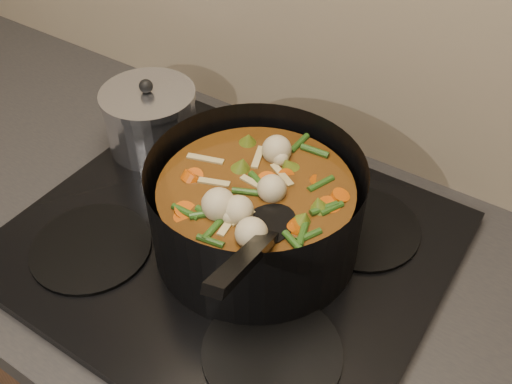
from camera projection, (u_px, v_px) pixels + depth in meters
The scene contains 3 objects.
stovetop at pixel (229, 242), 0.87m from camera, with size 0.62×0.54×0.03m.
stockpot at pixel (256, 210), 0.81m from camera, with size 0.32×0.40×0.22m.
saucepan at pixel (151, 119), 1.00m from camera, with size 0.16×0.16×0.13m.
Camera 1 is at (0.36, 1.46, 1.57)m, focal length 40.00 mm.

